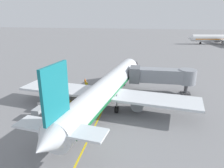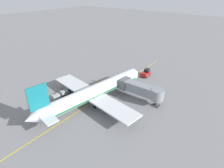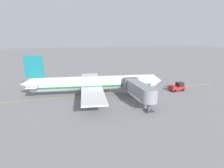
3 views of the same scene
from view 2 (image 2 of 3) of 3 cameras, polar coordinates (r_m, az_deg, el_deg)
ground_plane at (r=51.42m, az=-6.39°, el=-5.81°), size 400.00×400.00×0.00m
gate_lead_in_line at (r=51.41m, az=-6.39°, el=-5.80°), size 0.24×80.00×0.01m
parked_airliner at (r=50.09m, az=-5.52°, el=-2.44°), size 30.44×37.30×10.63m
jet_bridge at (r=51.29m, az=8.95°, el=-1.55°), size 12.82×3.50×4.98m
pushback_tractor at (r=66.85m, az=10.37°, el=3.35°), size 2.61×4.59×2.40m
baggage_tug_lead at (r=56.78m, az=-14.19°, el=-2.20°), size 2.57×2.66×1.62m
baggage_tug_trailing at (r=53.66m, az=-12.35°, el=-3.86°), size 1.68×2.68×1.62m
baggage_tug_spare at (r=56.71m, az=-9.13°, el=-1.69°), size 1.75×2.70×1.62m
baggage_cart_front at (r=57.87m, az=-9.46°, el=-0.81°), size 1.48×2.95×1.58m
baggage_cart_second_in_train at (r=56.63m, az=-12.18°, el=-1.76°), size 1.48×2.95×1.58m
baggage_cart_third_in_train at (r=55.66m, az=-14.51°, el=-2.61°), size 1.48×2.95×1.58m
baggage_cart_tail_end at (r=54.34m, az=-16.86°, el=-3.77°), size 1.48×2.95×1.58m
ground_crew_wing_walker at (r=59.70m, az=-4.44°, el=0.46°), size 0.67×0.45×1.69m
ground_crew_loader at (r=61.38m, az=-3.89°, el=1.30°), size 0.58×0.56×1.69m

